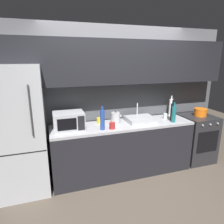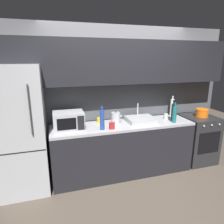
% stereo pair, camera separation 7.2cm
% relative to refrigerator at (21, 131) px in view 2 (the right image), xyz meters
% --- Properties ---
extents(ground_plane, '(10.00, 10.00, 0.00)m').
position_rel_refrigerator_xyz_m(ground_plane, '(1.57, -0.90, -0.94)').
color(ground_plane, '#4C4238').
extents(back_wall, '(4.12, 0.44, 2.50)m').
position_rel_refrigerator_xyz_m(back_wall, '(1.57, 0.30, 0.60)').
color(back_wall, slate).
rests_on(back_wall, ground).
extents(counter_run, '(2.38, 0.60, 0.90)m').
position_rel_refrigerator_xyz_m(counter_run, '(1.57, 0.00, -0.49)').
color(counter_run, black).
rests_on(counter_run, ground).
extents(refrigerator, '(0.68, 0.69, 1.89)m').
position_rel_refrigerator_xyz_m(refrigerator, '(0.00, 0.00, 0.00)').
color(refrigerator, '#ADAFB5').
rests_on(refrigerator, ground).
extents(oven_range, '(0.60, 0.62, 0.90)m').
position_rel_refrigerator_xyz_m(oven_range, '(3.10, -0.00, -0.49)').
color(oven_range, '#232326').
rests_on(oven_range, ground).
extents(microwave, '(0.46, 0.35, 0.27)m').
position_rel_refrigerator_xyz_m(microwave, '(0.68, 0.02, 0.09)').
color(microwave, '#A8AAAF').
rests_on(microwave, counter_run).
extents(sink_basin, '(0.48, 0.38, 0.30)m').
position_rel_refrigerator_xyz_m(sink_basin, '(1.90, 0.03, -0.00)').
color(sink_basin, '#ADAFB5').
rests_on(sink_basin, counter_run).
extents(kettle, '(0.18, 0.15, 0.22)m').
position_rel_refrigerator_xyz_m(kettle, '(1.46, 0.06, 0.05)').
color(kettle, '#B7BABF').
rests_on(kettle, counter_run).
extents(wine_bottle_white, '(0.07, 0.07, 0.39)m').
position_rel_refrigerator_xyz_m(wine_bottle_white, '(2.62, 0.21, 0.12)').
color(wine_bottle_white, silver).
rests_on(wine_bottle_white, counter_run).
extents(wine_bottle_blue, '(0.07, 0.07, 0.37)m').
position_rel_refrigerator_xyz_m(wine_bottle_blue, '(1.17, -0.16, 0.11)').
color(wine_bottle_blue, '#234299').
rests_on(wine_bottle_blue, counter_run).
extents(wine_bottle_teal, '(0.07, 0.07, 0.35)m').
position_rel_refrigerator_xyz_m(wine_bottle_teal, '(2.42, -0.17, 0.10)').
color(wine_bottle_teal, '#19666B').
rests_on(wine_bottle_teal, counter_run).
extents(wine_bottle_dark, '(0.06, 0.06, 0.36)m').
position_rel_refrigerator_xyz_m(wine_bottle_dark, '(2.48, -0.05, 0.11)').
color(wine_bottle_dark, black).
rests_on(wine_bottle_dark, counter_run).
extents(mug_yellow, '(0.09, 0.09, 0.09)m').
position_rel_refrigerator_xyz_m(mug_yellow, '(1.20, 0.17, 0.00)').
color(mug_yellow, gold).
rests_on(mug_yellow, counter_run).
extents(mug_red, '(0.09, 0.09, 0.10)m').
position_rel_refrigerator_xyz_m(mug_red, '(1.32, -0.17, 0.01)').
color(mug_red, '#A82323').
rests_on(mug_red, counter_run).
extents(mug_clear, '(0.07, 0.07, 0.10)m').
position_rel_refrigerator_xyz_m(mug_clear, '(2.41, 0.05, 0.00)').
color(mug_clear, silver).
rests_on(mug_clear, counter_run).
extents(cooking_pot, '(0.23, 0.23, 0.15)m').
position_rel_refrigerator_xyz_m(cooking_pot, '(3.14, 0.00, 0.03)').
color(cooking_pot, orange).
rests_on(cooking_pot, oven_range).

